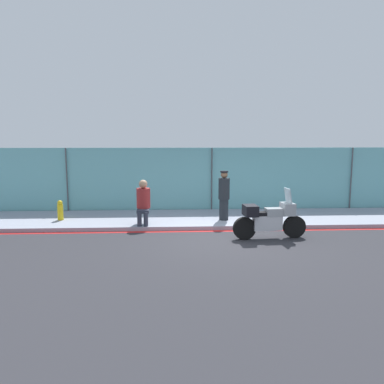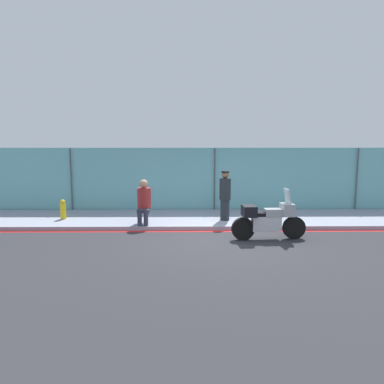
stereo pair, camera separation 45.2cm
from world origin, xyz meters
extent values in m
plane|color=#2D2D33|center=(0.00, 0.00, 0.00)|extent=(120.00, 120.00, 0.00)
cube|color=#8E93A3|center=(0.00, 2.43, 0.06)|extent=(40.07, 2.80, 0.13)
cube|color=red|center=(0.00, 0.95, 0.00)|extent=(40.07, 0.18, 0.01)
cube|color=#6BB2B7|center=(0.00, 3.92, 1.23)|extent=(38.06, 0.08, 2.47)
cylinder|color=#4C4C51|center=(-5.39, 3.82, 1.23)|extent=(0.05, 0.05, 2.47)
cylinder|color=#4C4C51|center=(0.00, 3.82, 1.23)|extent=(0.05, 0.05, 2.47)
cylinder|color=#4C4C51|center=(5.39, 3.82, 1.23)|extent=(0.05, 0.05, 2.47)
cylinder|color=black|center=(1.98, 0.07, 0.32)|extent=(0.65, 0.19, 0.64)
cylinder|color=black|center=(0.53, -0.05, 0.32)|extent=(0.65, 0.19, 0.64)
cube|color=silver|center=(1.18, 0.00, 0.47)|extent=(0.82, 0.34, 0.42)
cube|color=#999EA3|center=(1.39, 0.02, 0.77)|extent=(0.54, 0.35, 0.22)
cube|color=black|center=(1.09, 0.00, 0.73)|extent=(0.62, 0.33, 0.10)
cube|color=#999EA3|center=(1.76, 0.05, 0.85)|extent=(0.36, 0.50, 0.34)
cube|color=silver|center=(1.76, 0.05, 1.23)|extent=(0.14, 0.43, 0.42)
cube|color=black|center=(0.69, -0.04, 0.83)|extent=(0.40, 0.53, 0.30)
cylinder|color=#1E2328|center=(0.21, 1.95, 0.48)|extent=(0.30, 0.30, 0.70)
cylinder|color=#1E2328|center=(0.21, 1.95, 1.17)|extent=(0.37, 0.37, 0.70)
sphere|color=brown|center=(0.21, 1.95, 1.64)|extent=(0.23, 0.23, 0.23)
cylinder|color=black|center=(0.21, 1.95, 1.73)|extent=(0.26, 0.26, 0.05)
cylinder|color=#2D3342|center=(-2.50, 1.15, 0.35)|extent=(0.14, 0.14, 0.44)
cylinder|color=#2D3342|center=(-2.31, 1.15, 0.35)|extent=(0.14, 0.14, 0.44)
cube|color=#2D3342|center=(-2.40, 1.37, 0.57)|extent=(0.37, 0.44, 0.10)
cylinder|color=maroon|center=(-2.40, 1.60, 0.94)|extent=(0.43, 0.43, 0.63)
sphere|color=tan|center=(-2.40, 1.60, 1.39)|extent=(0.27, 0.27, 0.27)
cylinder|color=gold|center=(-5.20, 2.19, 0.39)|extent=(0.19, 0.19, 0.52)
sphere|color=gold|center=(-5.20, 2.19, 0.70)|extent=(0.17, 0.17, 0.17)
cylinder|color=gold|center=(-5.20, 2.09, 0.42)|extent=(0.07, 0.08, 0.07)
camera|label=1|loc=(-1.45, -10.16, 2.82)|focal=35.00mm
camera|label=2|loc=(-1.00, -10.18, 2.82)|focal=35.00mm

